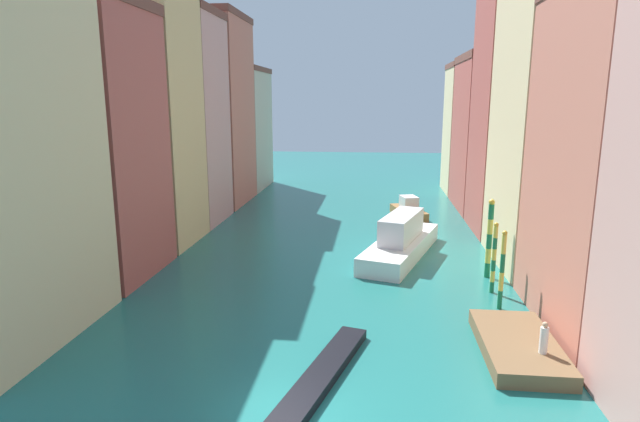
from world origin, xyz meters
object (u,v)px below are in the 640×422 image
Objects in this scene: motorboat_0 at (409,210)px; vaporetto_white at (401,241)px; mooring_pole_0 at (502,269)px; mooring_pole_1 at (494,257)px; waterfront_dock at (518,346)px; mooring_pole_2 at (489,238)px; gondola_black at (319,378)px; person_on_dock at (544,339)px.

vaporetto_white is at bearing -95.68° from motorboat_0.
mooring_pole_0 is at bearing -62.32° from vaporetto_white.
waterfront_dock is at bearing -93.29° from mooring_pole_1.
vaporetto_white is at bearing 142.18° from mooring_pole_2.
waterfront_dock is at bearing -93.75° from mooring_pole_0.
mooring_pole_1 is 0.83× the size of mooring_pole_2.
mooring_pole_1 reaches higher than gondola_black.
person_on_dock is 0.32× the size of mooring_pole_0.
gondola_black is at bearing -135.83° from mooring_pole_0.
mooring_pole_1 is at bearing 87.67° from mooring_pole_0.
mooring_pole_0 is (-0.33, 6.71, 0.94)m from person_on_dock.
mooring_pole_0 is at bearing 92.85° from person_on_dock.
waterfront_dock is 1.52× the size of mooring_pole_1.
motorboat_0 is (5.55, 32.65, 0.48)m from gondola_black.
motorboat_0 is at bearing 97.71° from person_on_dock.
mooring_pole_1 reaches higher than vaporetto_white.
waterfront_dock is 8.20m from mooring_pole_1.
mooring_pole_0 is 0.75× the size of motorboat_0.
person_on_dock is at bearing -62.66° from waterfront_dock.
mooring_pole_0 is 0.48× the size of gondola_black.
waterfront_dock is 1.11× the size of motorboat_0.
mooring_pole_0 is 1.03× the size of mooring_pole_1.
waterfront_dock reaches higher than gondola_black.
vaporetto_white is 1.31× the size of gondola_black.
gondola_black is at bearing -99.64° from motorboat_0.
mooring_pole_1 reaches higher than person_on_dock.
mooring_pole_2 reaches higher than gondola_black.
gondola_black is at bearing -166.38° from person_on_dock.
mooring_pole_0 is at bearing -94.14° from mooring_pole_2.
mooring_pole_0 is at bearing -92.33° from mooring_pole_1.
motorboat_0 is at bearing 99.08° from mooring_pole_0.
motorboat_0 is (-3.88, 21.01, -1.57)m from mooring_pole_1.
motorboat_0 is at bearing 96.73° from waterfront_dock.
vaporetto_white reaches higher than motorboat_0.
vaporetto_white reaches higher than person_on_dock.
mooring_pole_2 is (0.75, 10.89, 2.36)m from waterfront_dock.
person_on_dock is at bearing -82.29° from motorboat_0.
person_on_dock is 0.12× the size of vaporetto_white.
mooring_pole_2 is at bearing 86.05° from waterfront_dock.
gondola_black is at bearing -129.00° from mooring_pole_1.
waterfront_dock is at bearing -93.95° from mooring_pole_2.
mooring_pole_1 is at bearing 91.41° from person_on_dock.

